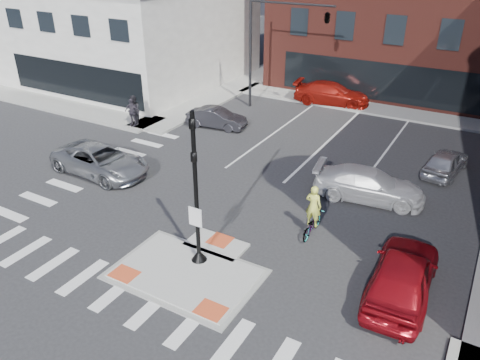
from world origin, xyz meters
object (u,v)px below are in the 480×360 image
Objects in this scene: bg_car_red at (332,94)px; pedestrian_a at (134,110)px; white_pickup at (369,185)px; silver_suv at (100,160)px; bg_car_dark at (217,118)px; bg_car_silver at (446,162)px; cyclist at (312,218)px; pedestrian_b at (132,112)px; red_sedan at (403,275)px.

pedestrian_a is (-9.57, -11.08, 0.32)m from bg_car_red.
pedestrian_a is at bearing 74.66° from white_pickup.
bg_car_red is at bearing -17.99° from silver_suv.
bg_car_red is (4.83, 8.47, 0.16)m from bg_car_dark.
pedestrian_a is (-4.74, -2.61, 0.48)m from bg_car_dark.
bg_car_silver is at bearing -38.85° from white_pickup.
pedestrian_a is at bearing 16.87° from bg_car_silver.
cyclist is 16.19m from pedestrian_a.
bg_car_red is 2.43× the size of cyclist.
bg_car_red is at bearing 18.27° from white_pickup.
pedestrian_b reaches higher than silver_suv.
white_pickup is 14.54m from bg_car_red.
red_sedan is at bearing -163.15° from white_pickup.
pedestrian_b is (-19.11, 7.87, 0.20)m from red_sedan.
bg_car_silver is at bearing -91.26° from red_sedan.
white_pickup is 2.25× the size of cyclist.
cyclist reaches higher than pedestrian_a.
bg_car_dark is at bearing 142.77° from bg_car_red.
white_pickup is 16.25m from pedestrian_b.
bg_car_dark is 1.00× the size of bg_car_silver.
pedestrian_b is (-4.74, -2.80, 0.41)m from bg_car_dark.
bg_car_dark is 13.44m from cyclist.
bg_car_red is 2.85× the size of pedestrian_a.
silver_suv is at bearing 0.40° from cyclist.
red_sedan is 17.91m from bg_car_dark.
silver_suv is 1.40× the size of bg_car_dark.
cyclist reaches higher than bg_car_dark.
red_sedan is at bearing 153.69° from cyclist.
cyclist is (5.43, -17.15, -0.04)m from bg_car_red.
red_sedan is 2.20× the size of cyclist.
cyclist is at bearing 74.74° from bg_car_silver.
cyclist is at bearing -169.94° from bg_car_red.
pedestrian_b is (-18.89, -3.00, 0.39)m from bg_car_silver.
silver_suv is at bearing 99.90° from white_pickup.
silver_suv is at bearing -69.89° from pedestrian_b.
bg_car_dark is at bearing 9.23° from bg_car_silver.
pedestrian_a is at bearing -22.52° from cyclist.
red_sedan is at bearing -134.30° from bg_car_dark.
bg_car_dark is 2.16× the size of pedestrian_b.
red_sedan reaches higher than bg_car_dark.
bg_car_red is 17.99m from cyclist.
bg_car_red is (-9.32, 8.26, 0.15)m from bg_car_silver.
pedestrian_a is at bearing -25.30° from red_sedan.
cyclist is 16.11m from pedestrian_b.
pedestrian_b is at bearing -24.82° from red_sedan.
bg_car_red reaches higher than bg_car_silver.
bg_car_silver is (14.16, 0.21, 0.02)m from bg_car_dark.
bg_car_dark is at bearing 23.13° from pedestrian_b.
white_pickup is 2.84× the size of pedestrian_b.
silver_suv is 1.09× the size of red_sedan.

